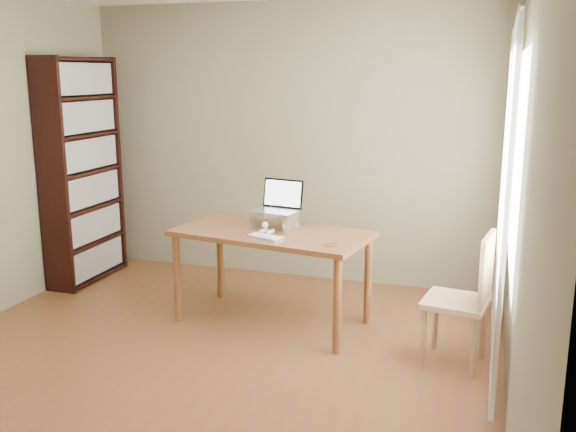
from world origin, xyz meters
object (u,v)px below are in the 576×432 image
at_px(chair, 467,294).
at_px(desk, 272,242).
at_px(keyboard, 265,237).
at_px(cat, 278,220).
at_px(bookshelf, 82,171).
at_px(laptop, 277,203).

bearing_deg(chair, desk, 176.61).
xyz_separation_m(desk, keyboard, (0.03, -0.22, 0.10)).
bearing_deg(cat, keyboard, -77.87).
distance_m(desk, chair, 1.54).
bearing_deg(chair, cat, 172.45).
bearing_deg(bookshelf, desk, -13.97).
distance_m(laptop, cat, 0.13).
height_order(desk, cat, cat).
xyz_separation_m(bookshelf, laptop, (2.06, -0.37, -0.11)).
relative_size(desk, laptop, 4.22).
relative_size(bookshelf, desk, 1.31).
height_order(keyboard, cat, cat).
height_order(desk, laptop, laptop).
relative_size(keyboard, chair, 0.32).
bearing_deg(cat, desk, -88.72).
bearing_deg(bookshelf, cat, -10.94).
xyz_separation_m(cat, chair, (1.48, -0.43, -0.32)).
relative_size(bookshelf, chair, 2.26).
distance_m(desk, laptop, 0.32).
bearing_deg(laptop, keyboard, -76.65).
bearing_deg(laptop, desk, -80.96).
bearing_deg(cat, chair, -5.61).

